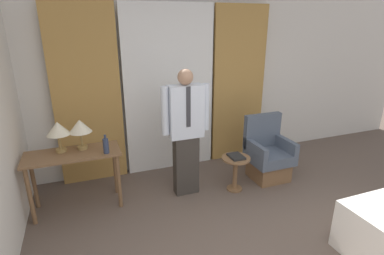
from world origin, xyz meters
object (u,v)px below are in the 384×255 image
Objects in this scene: side_table at (235,168)px; table_lamp_right at (80,127)px; armchair at (268,156)px; table_lamp_left at (58,129)px; bottle_near_edge at (106,146)px; desk at (74,163)px; book at (236,156)px; person at (186,129)px.

table_lamp_right is at bearing 167.88° from side_table.
armchair is 1.92× the size of side_table.
armchair is at bearing -5.31° from table_lamp_left.
table_lamp_right is 2.74m from armchair.
bottle_near_edge reaches higher than side_table.
desk is 2.15m from book.
table_lamp_right is 1.63× the size of bottle_near_edge.
person reaches higher than book.
person is at bearing -10.05° from table_lamp_right.
book is (1.99, -0.43, -0.54)m from table_lamp_right.
book is at bearing -10.79° from table_lamp_left.
side_table is (0.68, -0.19, -0.60)m from person.
table_lamp_right is 1.61× the size of book.
book is at bearing -9.15° from desk.
table_lamp_right is 0.76× the size of side_table.
desk is 0.45m from table_lamp_right.
table_lamp_right reaches higher than side_table.
armchair is (2.37, -0.02, -0.52)m from bottle_near_edge.
table_lamp_left is 0.22× the size of person.
bottle_near_edge is 1.76m from book.
person is 7.24× the size of book.
person is (1.56, -0.23, -0.12)m from table_lamp_left.
person is 3.44× the size of side_table.
person is at bearing 178.47° from armchair.
armchair is 4.04× the size of book.
side_table is (1.99, -0.43, -0.72)m from table_lamp_right.
armchair is at bearing -0.57° from bottle_near_edge.
table_lamp_left is at bearing 169.21° from side_table.
side_table is (1.72, -0.18, -0.53)m from bottle_near_edge.
side_table is at bearing 178.25° from book.
bottle_near_edge is 0.14× the size of person.
bottle_near_edge is 1.05m from person.
table_lamp_right is at bearing 34.43° from desk.
bottle_near_edge is 0.99× the size of book.
armchair reaches higher than side_table.
desk is 0.45m from table_lamp_left.
table_lamp_right is (0.13, 0.09, 0.43)m from desk.
person reaches higher than armchair.
bottle_near_edge is at bearing -42.15° from table_lamp_right.
table_lamp_left is at bearing 180.00° from table_lamp_right.
person is at bearing -5.81° from desk.
armchair reaches higher than book.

